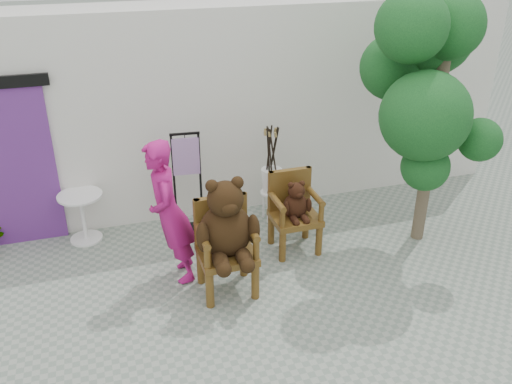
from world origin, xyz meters
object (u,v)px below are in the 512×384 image
cafe_table (82,212)px  stool_bucket (271,180)px  person (170,213)px  tree (428,64)px  display_stand (188,196)px  chair_small (294,206)px  chair_big (226,230)px

cafe_table → stool_bucket: 2.68m
person → tree: bearing=92.4°
display_stand → stool_bucket: size_ratio=1.04×
cafe_table → tree: bearing=-17.2°
cafe_table → tree: 4.90m
chair_small → cafe_table: size_ratio=1.53×
cafe_table → chair_small: bearing=-21.1°
chair_big → person: person is taller
stool_bucket → tree: tree is taller
stool_bucket → chair_small: bearing=-87.5°
chair_small → tree: tree is taller
chair_small → person: person is taller
cafe_table → tree: (4.26, -1.32, 2.03)m
person → cafe_table: 1.69m
chair_big → cafe_table: chair_big is taller
person → stool_bucket: bearing=126.2°
stool_bucket → tree: 2.67m
chair_big → stool_bucket: (1.06, 1.50, -0.19)m
person → display_stand: person is taller
cafe_table → display_stand: bearing=-9.5°
stool_bucket → tree: bearing=-34.8°
chair_small → display_stand: 1.50m
stool_bucket → tree: size_ratio=0.43×
display_stand → chair_small: bearing=-26.7°
chair_big → display_stand: display_stand is taller
chair_big → cafe_table: 2.38m
tree → display_stand: bearing=159.1°
chair_small → display_stand: (-1.27, 0.80, -0.04)m
tree → chair_big: bearing=-171.6°
chair_big → cafe_table: (-1.60, 1.71, -0.39)m
chair_small → display_stand: bearing=147.6°
cafe_table → person: bearing=-50.6°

